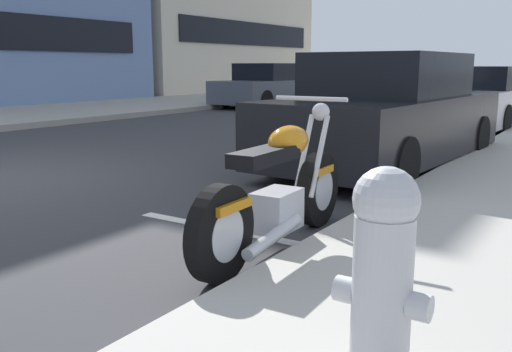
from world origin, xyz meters
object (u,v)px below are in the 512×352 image
(parked_car_at_intersection, at_px, (388,115))
(fire_hydrant, at_px, (383,277))
(car_opposite_curb, at_px, (271,86))
(parked_car_behind_motorcycle, at_px, (481,98))
(parked_motorcycle, at_px, (279,193))

(parked_car_at_intersection, xyz_separation_m, fire_hydrant, (-5.43, -1.96, -0.10))
(car_opposite_curb, bearing_deg, parked_car_behind_motorcycle, 70.60)
(parked_motorcycle, distance_m, parked_car_at_intersection, 3.89)
(parked_car_at_intersection, distance_m, car_opposite_curb, 11.45)
(parked_car_behind_motorcycle, bearing_deg, fire_hydrant, -166.34)
(parked_car_at_intersection, bearing_deg, car_opposite_curb, 42.87)
(parked_motorcycle, bearing_deg, parked_car_at_intersection, 5.88)
(parked_car_at_intersection, bearing_deg, fire_hydrant, -156.95)
(parked_motorcycle, height_order, parked_car_behind_motorcycle, parked_car_behind_motorcycle)
(parked_car_behind_motorcycle, xyz_separation_m, fire_hydrant, (-11.34, -1.97, -0.05))
(parked_car_at_intersection, relative_size, car_opposite_curb, 1.00)
(parked_motorcycle, height_order, parked_car_at_intersection, parked_car_at_intersection)
(car_opposite_curb, distance_m, fire_hydrant, 17.00)
(parked_motorcycle, relative_size, parked_car_at_intersection, 0.46)
(car_opposite_curb, height_order, fire_hydrant, car_opposite_curb)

